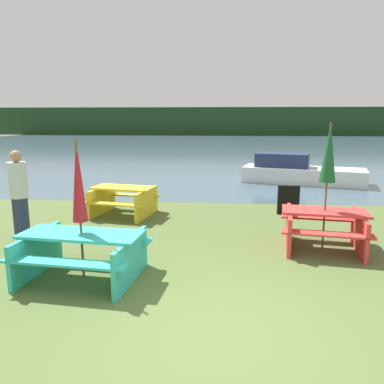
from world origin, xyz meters
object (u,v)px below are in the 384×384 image
picnic_table_teal (82,250)px  picnic_table_red (324,226)px  umbrella_crimson (78,182)px  person (19,195)px  picnic_table_yellow (124,198)px  umbrella_darkgreen (329,154)px  signboard (288,200)px  boat (298,172)px

picnic_table_teal → picnic_table_red: size_ratio=1.14×
umbrella_crimson → person: 2.76m
picnic_table_red → person: size_ratio=0.96×
person → picnic_table_yellow: bearing=50.7°
umbrella_crimson → umbrella_darkgreen: bearing=22.0°
umbrella_darkgreen → signboard: 2.98m
signboard → picnic_table_yellow: bearing=-174.2°
picnic_table_teal → picnic_table_yellow: 3.83m
signboard → picnic_table_red: bearing=-85.4°
picnic_table_teal → picnic_table_yellow: (-0.36, 3.81, -0.01)m
picnic_table_yellow → signboard: size_ratio=2.34×
umbrella_darkgreen → boat: (1.00, 7.52, -1.40)m
picnic_table_red → picnic_table_yellow: (-4.41, 2.18, -0.01)m
person → signboard: (5.82, 2.42, -0.54)m
umbrella_darkgreen → person: size_ratio=1.31×
umbrella_darkgreen → person: (-6.03, 0.19, -0.90)m
picnic_table_red → umbrella_crimson: umbrella_crimson is taller
umbrella_darkgreen → boat: 7.72m
boat → umbrella_darkgreen: bearing=-81.6°
picnic_table_teal → umbrella_darkgreen: bearing=22.0°
picnic_table_teal → boat: bearing=61.1°
umbrella_crimson → picnic_table_yellow: bearing=95.4°
picnic_table_teal → boat: size_ratio=0.42×
umbrella_darkgreen → picnic_table_red: bearing=180.0°
picnic_table_red → person: 6.05m
picnic_table_red → boat: bearing=82.4°
umbrella_crimson → boat: (5.05, 9.16, -1.09)m
umbrella_crimson → boat: umbrella_crimson is taller
umbrella_darkgreen → person: 6.10m
umbrella_crimson → signboard: size_ratio=2.86×
picnic_table_teal → umbrella_crimson: size_ratio=0.92×
picnic_table_red → picnic_table_yellow: size_ratio=0.99×
picnic_table_teal → picnic_table_yellow: picnic_table_yellow is taller
picnic_table_red → picnic_table_teal: bearing=-158.0°
picnic_table_red → signboard: (-0.21, 2.61, -0.08)m
umbrella_crimson → person: (-1.98, 1.82, -0.60)m
person → boat: bearing=46.2°
signboard → umbrella_darkgreen: bearing=-85.4°
umbrella_crimson → picnic_table_teal: bearing=-90.0°
signboard → person: bearing=-157.5°
picnic_table_yellow → signboard: bearing=5.8°
picnic_table_red → boat: boat is taller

